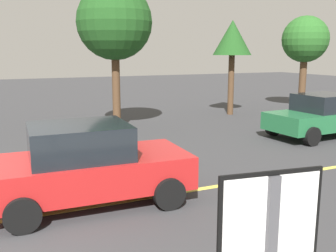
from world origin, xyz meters
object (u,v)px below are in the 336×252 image
Objects in this scene: tree_right_verge at (232,40)px; car_red_crossing at (88,164)px; car_green_far_lane at (321,115)px; tree_left_verge at (305,40)px; tree_centre_verge at (115,23)px.

car_red_crossing is at bearing -136.46° from tree_right_verge.
car_red_crossing reaches higher than car_green_far_lane.
car_red_crossing is 0.82× the size of tree_left_verge.
tree_centre_verge reaches higher than car_red_crossing.
car_green_far_lane is 6.34m from tree_right_verge.
tree_right_verge is at bearing 92.00° from car_green_far_lane.
tree_right_verge reaches higher than car_red_crossing.
car_green_far_lane is 0.73× the size of tree_centre_verge.
tree_right_verge is (6.27, 1.53, -0.50)m from tree_centre_verge.
tree_centre_verge is at bearing 147.46° from car_green_far_lane.
tree_centre_verge is (-10.96, -1.68, 0.48)m from tree_left_verge.
car_red_crossing is at bearing -111.08° from tree_centre_verge.
car_green_far_lane is 0.83× the size of tree_left_verge.
car_red_crossing is 0.72× the size of tree_centre_verge.
car_red_crossing is 0.99× the size of car_green_far_lane.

